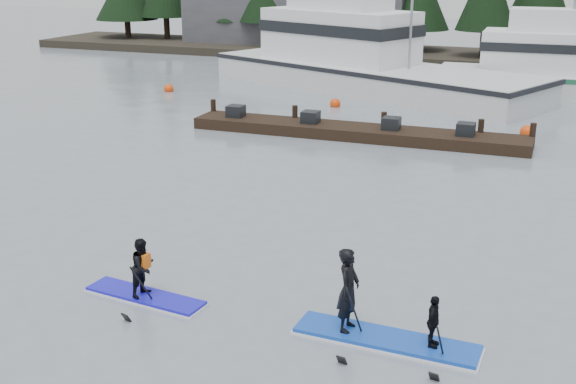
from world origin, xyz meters
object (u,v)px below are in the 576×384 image
(fishing_boat_large, at_px, (362,74))
(floating_dock, at_px, (356,132))
(fishing_boat_medium, at_px, (572,83))
(paddleboard_solo, at_px, (144,276))
(paddleboard_duo, at_px, (377,314))

(fishing_boat_large, distance_m, floating_dock, 11.86)
(fishing_boat_medium, bearing_deg, fishing_boat_large, -170.46)
(paddleboard_solo, bearing_deg, paddleboard_duo, 6.94)
(fishing_boat_large, distance_m, paddleboard_solo, 27.78)
(floating_dock, height_order, paddleboard_solo, paddleboard_solo)
(paddleboard_solo, xyz_separation_m, paddleboard_duo, (5.23, 0.08, 0.03))
(floating_dock, height_order, paddleboard_duo, paddleboard_duo)
(floating_dock, xyz_separation_m, paddleboard_solo, (-0.10, -16.17, 0.30))
(fishing_boat_large, relative_size, fishing_boat_medium, 1.33)
(fishing_boat_medium, bearing_deg, paddleboard_duo, -97.68)
(paddleboard_duo, bearing_deg, fishing_boat_large, 108.28)
(floating_dock, bearing_deg, fishing_boat_medium, 58.27)
(fishing_boat_medium, height_order, floating_dock, fishing_boat_medium)
(floating_dock, xyz_separation_m, paddleboard_duo, (5.13, -16.08, 0.33))
(fishing_boat_large, distance_m, fishing_boat_medium, 11.45)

